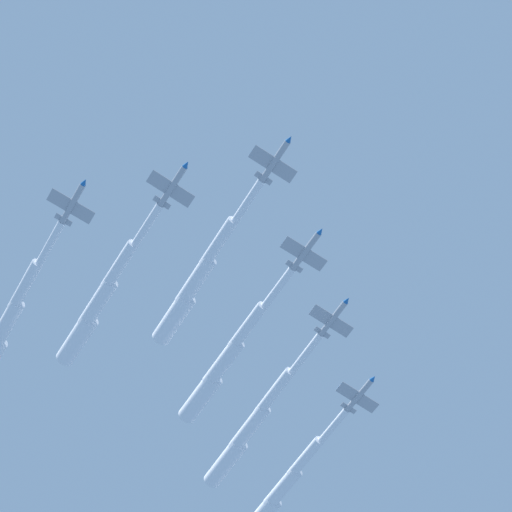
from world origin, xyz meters
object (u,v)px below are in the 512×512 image
(jet_port_mid, at_px, (250,428))
(jet_port_outer, at_px, (284,487))
(jet_starboard_inner, at_px, (99,302))
(jet_starboard_mid, at_px, (7,325))
(jet_port_inner, at_px, (225,362))
(jet_lead, at_px, (197,280))

(jet_port_mid, bearing_deg, jet_port_outer, 38.74)
(jet_port_outer, bearing_deg, jet_starboard_inner, -151.59)
(jet_port_outer, bearing_deg, jet_port_mid, -141.26)
(jet_starboard_inner, xyz_separation_m, jet_port_mid, (38.87, 17.80, 1.23))
(jet_starboard_mid, bearing_deg, jet_port_outer, 13.22)
(jet_port_inner, bearing_deg, jet_starboard_inner, -174.23)
(jet_port_inner, height_order, jet_starboard_mid, jet_starboard_mid)
(jet_starboard_inner, height_order, jet_port_mid, jet_port_mid)
(jet_lead, xyz_separation_m, jet_starboard_inner, (-14.55, 10.91, -1.90))
(jet_starboard_inner, relative_size, jet_port_mid, 0.92)
(jet_starboard_mid, bearing_deg, jet_lead, -39.91)
(jet_port_outer, bearing_deg, jet_port_inner, -134.80)
(jet_starboard_inner, distance_m, jet_port_outer, 58.21)
(jet_lead, bearing_deg, jet_port_outer, 46.49)
(jet_starboard_inner, bearing_deg, jet_port_outer, 28.41)
(jet_lead, height_order, jet_starboard_mid, jet_lead)
(jet_starboard_inner, bearing_deg, jet_starboard_mid, 137.05)
(jet_starboard_inner, xyz_separation_m, jet_port_outer, (51.19, 27.69, -1.34))
(jet_starboard_inner, xyz_separation_m, jet_starboard_mid, (-13.43, 12.50, 0.31))
(jet_starboard_inner, bearing_deg, jet_lead, -36.85)
(jet_starboard_inner, bearing_deg, jet_port_inner, 5.77)
(jet_port_inner, xyz_separation_m, jet_starboard_inner, (-26.34, -2.66, 0.72))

